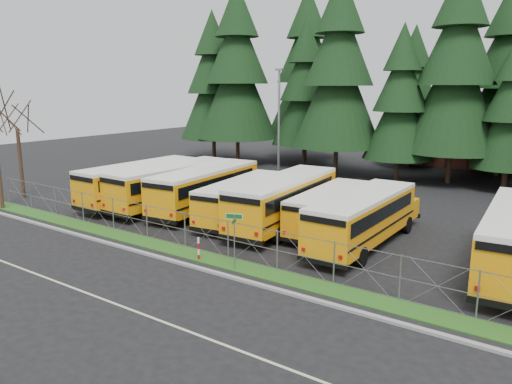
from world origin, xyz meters
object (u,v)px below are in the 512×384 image
street_sign (234,230)px  striped_bollard (199,249)px  bus_1 (175,186)px  light_standard (279,123)px  bus_2 (209,189)px  bus_5 (331,210)px  bus_4 (287,201)px  bus_6 (366,219)px  bus_3 (246,200)px  bus_0 (144,183)px

street_sign → striped_bollard: 2.74m
bus_1 → light_standard: bearing=84.4°
street_sign → light_standard: light_standard is taller
bus_2 → striped_bollard: 10.31m
bus_1 → bus_5: size_ratio=1.22×
bus_1 → bus_2: bearing=13.2°
bus_4 → bus_6: size_ratio=1.07×
bus_3 → bus_0: bearing=175.4°
bus_0 → light_standard: 13.43m
bus_2 → bus_4: 6.57m
bus_1 → bus_5: 12.01m
bus_5 → striped_bollard: bearing=-113.4°
bus_2 → street_sign: bearing=-49.2°
bus_3 → bus_4: bus_4 is taller
bus_0 → bus_5: (14.69, 1.65, -0.25)m
striped_bollard → street_sign: bearing=-1.0°
bus_1 → light_standard: size_ratio=1.18×
bus_1 → light_standard: (1.43, 11.65, 3.94)m
bus_2 → bus_3: (3.60, -0.51, -0.19)m
bus_1 → light_standard: light_standard is taller
bus_0 → striped_bollard: (11.70, -7.10, -0.93)m
bus_2 → striped_bollard: bearing=-58.1°
street_sign → bus_1: bearing=146.0°
bus_1 → bus_4: size_ratio=0.99×
bus_3 → striped_bollard: size_ratio=8.61×
bus_6 → bus_2: bearing=174.8°
bus_5 → bus_6: bus_6 is taller
bus_0 → light_standard: bearing=71.8°
light_standard → bus_2: bearing=-83.4°
bus_3 → street_sign: (4.99, -7.67, 0.68)m
bus_0 → bus_5: bus_0 is taller
striped_bollard → light_standard: light_standard is taller
bus_5 → street_sign: (-0.65, -8.79, 0.75)m
bus_0 → light_standard: size_ratio=1.15×
bus_6 → light_standard: light_standard is taller
bus_0 → bus_5: 14.79m
bus_5 → light_standard: light_standard is taller
striped_bollard → bus_6: bearing=50.4°
street_sign → bus_5: bearing=85.7°
bus_1 → bus_5: (11.95, 1.17, -0.28)m
bus_1 → bus_3: bearing=1.9°
bus_0 → bus_6: size_ratio=1.03×
bus_2 → light_standard: bearing=91.0°
bus_3 → street_sign: size_ratio=3.68×
bus_0 → bus_6: 17.63m
bus_4 → bus_6: bearing=-13.4°
bus_5 → bus_6: (2.93, -1.59, 0.20)m
bus_0 → bus_3: bearing=4.1°
bus_1 → bus_0: bearing=-168.6°
bus_2 → bus_1: bearing=-173.8°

